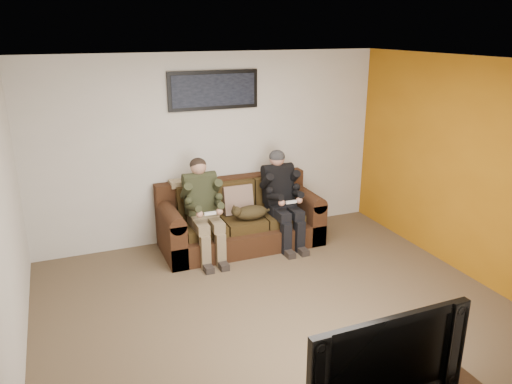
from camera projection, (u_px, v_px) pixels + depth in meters
name	position (u px, v px, depth m)	size (l,w,h in m)	color
floor	(279.00, 311.00, 5.37)	(5.00, 5.00, 0.00)	brown
ceiling	(283.00, 62.00, 4.55)	(5.00, 5.00, 0.00)	silver
wall_back	(213.00, 148.00, 6.94)	(5.00, 5.00, 0.00)	beige
wall_front	(438.00, 309.00, 2.98)	(5.00, 5.00, 0.00)	beige
wall_left	(2.00, 234.00, 4.07)	(4.50, 4.50, 0.00)	beige
wall_right	(473.00, 171.00, 5.86)	(4.50, 4.50, 0.00)	beige
accent_wall_right	(473.00, 171.00, 5.85)	(4.50, 4.50, 0.00)	#A76610
sofa	(239.00, 220.00, 6.95)	(2.18, 0.94, 0.89)	#361E10
throw_pillow	(238.00, 200.00, 6.90)	(0.42, 0.12, 0.40)	#886A59
throw_blanket	(186.00, 182.00, 6.78)	(0.45, 0.22, 0.08)	#C1B38E
person_left	(203.00, 203.00, 6.47)	(0.51, 0.87, 1.29)	#7B694D
person_right	(282.00, 193.00, 6.87)	(0.51, 0.86, 1.30)	black
cat	(250.00, 212.00, 6.70)	(0.66, 0.26, 0.24)	#3F3218
framed_poster	(214.00, 90.00, 6.67)	(1.25, 0.05, 0.52)	black
television	(378.00, 353.00, 3.33)	(1.20, 0.16, 0.69)	black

